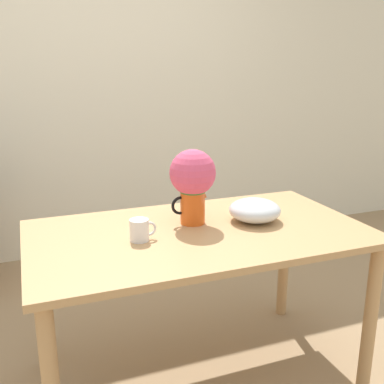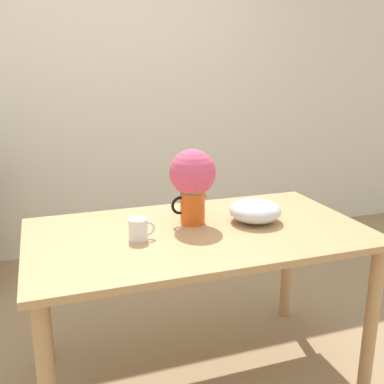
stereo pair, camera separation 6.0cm
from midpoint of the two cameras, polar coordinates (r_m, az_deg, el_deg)
wall_back at (r=3.56m, az=-13.18°, el=12.78°), size 8.00×0.05×2.60m
table at (r=2.03m, az=0.06°, el=-7.43°), size 1.49×0.84×0.76m
flower_vase at (r=2.03m, az=-0.77°, el=1.59°), size 0.21×0.21×0.35m
coffee_mug at (r=1.88m, az=-7.53°, el=-4.81°), size 0.11×0.08×0.09m
white_bowl at (r=2.11m, az=7.17°, el=-2.30°), size 0.24×0.24×0.11m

